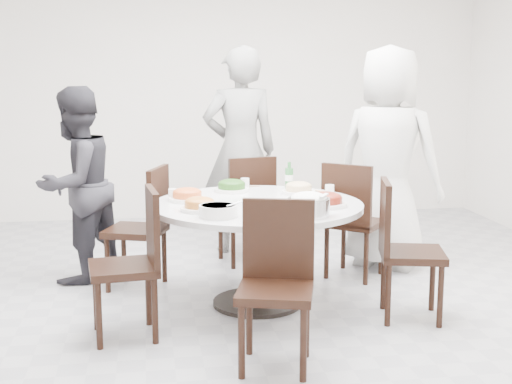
{
  "coord_description": "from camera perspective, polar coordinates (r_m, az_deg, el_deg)",
  "views": [
    {
      "loc": [
        -0.8,
        -5.01,
        1.71
      ],
      "look_at": [
        -0.03,
        -0.08,
        0.82
      ],
      "focal_mm": 50.0,
      "sensor_mm": 36.0,
      "label": 1
    }
  ],
  "objects": [
    {
      "name": "rice_bowl",
      "position": [
        4.61,
        4.23,
        -1.21
      ],
      "size": [
        0.27,
        0.27,
        0.12
      ],
      "primitive_type": "cylinder",
      "color": "silver",
      "rests_on": "dining_table"
    },
    {
      "name": "chair_s",
      "position": [
        4.05,
        1.56,
        -7.67
      ],
      "size": [
        0.52,
        0.52,
        0.95
      ],
      "primitive_type": "cube",
      "rotation": [
        0.0,
        0.0,
        6.01
      ],
      "color": "black",
      "rests_on": "floor"
    },
    {
      "name": "diner_left",
      "position": [
        5.81,
        -14.21,
        0.54
      ],
      "size": [
        0.92,
        0.96,
        1.55
      ],
      "primitive_type": "imported",
      "rotation": [
        0.0,
        0.0,
        4.06
      ],
      "color": "black",
      "rests_on": "floor"
    },
    {
      "name": "dining_table",
      "position": [
        5.12,
        0.09,
        -5.0
      ],
      "size": [
        1.5,
        1.5,
        0.75
      ],
      "primitive_type": "cylinder",
      "color": "silver",
      "rests_on": "floor"
    },
    {
      "name": "chair_sw",
      "position": [
        4.58,
        -10.56,
        -5.73
      ],
      "size": [
        0.46,
        0.46,
        0.95
      ],
      "primitive_type": "cube",
      "rotation": [
        0.0,
        0.0,
        4.82
      ],
      "color": "black",
      "rests_on": "floor"
    },
    {
      "name": "dish_redbrown",
      "position": [
        4.94,
        5.57,
        -0.72
      ],
      "size": [
        0.3,
        0.3,
        0.07
      ],
      "primitive_type": "cylinder",
      "color": "white",
      "rests_on": "dining_table"
    },
    {
      "name": "dish_orange",
      "position": [
        5.13,
        -5.52,
        -0.32
      ],
      "size": [
        0.27,
        0.27,
        0.07
      ],
      "primitive_type": "cylinder",
      "color": "white",
      "rests_on": "dining_table"
    },
    {
      "name": "wall_front",
      "position": [
        2.19,
        12.63,
        1.64
      ],
      "size": [
        6.0,
        0.01,
        2.8
      ],
      "primitive_type": "cube",
      "color": "white",
      "rests_on": "ground"
    },
    {
      "name": "floor",
      "position": [
        5.36,
        0.21,
        -8.51
      ],
      "size": [
        6.0,
        6.0,
        0.01
      ],
      "primitive_type": "cube",
      "color": "#A1A1A5",
      "rests_on": "ground"
    },
    {
      "name": "beverage_bottle",
      "position": [
        5.56,
        2.67,
        1.3
      ],
      "size": [
        0.06,
        0.06,
        0.22
      ],
      "primitive_type": "cylinder",
      "color": "#2B6B34",
      "rests_on": "dining_table"
    },
    {
      "name": "dish_pale",
      "position": [
        5.4,
        3.43,
        0.21
      ],
      "size": [
        0.25,
        0.25,
        0.07
      ],
      "primitive_type": "cylinder",
      "color": "white",
      "rests_on": "dining_table"
    },
    {
      "name": "dish_tofu",
      "position": [
        4.78,
        -4.54,
        -1.12
      ],
      "size": [
        0.26,
        0.26,
        0.07
      ],
      "primitive_type": "cylinder",
      "color": "white",
      "rests_on": "dining_table"
    },
    {
      "name": "dish_greens",
      "position": [
        5.49,
        -1.96,
        0.39
      ],
      "size": [
        0.27,
        0.27,
        0.07
      ],
      "primitive_type": "cylinder",
      "color": "white",
      "rests_on": "dining_table"
    },
    {
      "name": "chair_se",
      "position": [
        4.94,
        12.4,
        -4.61
      ],
      "size": [
        0.51,
        0.51,
        0.95
      ],
      "primitive_type": "cube",
      "rotation": [
        0.0,
        0.0,
        7.61
      ],
      "color": "black",
      "rests_on": "floor"
    },
    {
      "name": "chair_nw",
      "position": [
        5.58,
        -9.62,
        -2.83
      ],
      "size": [
        0.54,
        0.54,
        0.95
      ],
      "primitive_type": "cube",
      "rotation": [
        0.0,
        0.0,
        4.37
      ],
      "color": "black",
      "rests_on": "floor"
    },
    {
      "name": "wall_back",
      "position": [
        8.06,
        -3.16,
        7.9
      ],
      "size": [
        6.0,
        0.01,
        2.8
      ],
      "primitive_type": "cube",
      "color": "white",
      "rests_on": "ground"
    },
    {
      "name": "tea_cups",
      "position": [
        5.62,
        -0.62,
        0.68
      ],
      "size": [
        0.07,
        0.07,
        0.08
      ],
      "primitive_type": "cylinder",
      "color": "white",
      "rests_on": "dining_table"
    },
    {
      "name": "diner_middle",
      "position": [
        6.53,
        -1.28,
        3.34
      ],
      "size": [
        0.71,
        0.49,
        1.88
      ],
      "primitive_type": "imported",
      "rotation": [
        0.0,
        0.0,
        3.2
      ],
      "color": "black",
      "rests_on": "floor"
    },
    {
      "name": "chopsticks",
      "position": [
        5.72,
        -1.21,
        0.5
      ],
      "size": [
        0.24,
        0.04,
        0.01
      ],
      "primitive_type": null,
      "color": "tan",
      "rests_on": "dining_table"
    },
    {
      "name": "soup_bowl",
      "position": [
        4.58,
        -3.04,
        -1.52
      ],
      "size": [
        0.25,
        0.25,
        0.08
      ],
      "primitive_type": "cylinder",
      "color": "white",
      "rests_on": "dining_table"
    },
    {
      "name": "chair_ne",
      "position": [
        5.84,
        7.93,
        -2.2
      ],
      "size": [
        0.59,
        0.59,
        0.95
      ],
      "primitive_type": "cube",
      "rotation": [
        0.0,
        0.0,
        2.46
      ],
      "color": "black",
      "rests_on": "floor"
    },
    {
      "name": "diner_right",
      "position": [
        6.1,
        10.52,
        2.68
      ],
      "size": [
        1.09,
        1.04,
        1.88
      ],
      "primitive_type": "imported",
      "rotation": [
        0.0,
        0.0,
        2.46
      ],
      "color": "silver",
      "rests_on": "floor"
    },
    {
      "name": "chair_n",
      "position": [
        6.21,
        -0.89,
        -1.37
      ],
      "size": [
        0.5,
        0.5,
        0.95
      ],
      "primitive_type": "cube",
      "rotation": [
        0.0,
        0.0,
        3.36
      ],
      "color": "black",
      "rests_on": "floor"
    }
  ]
}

